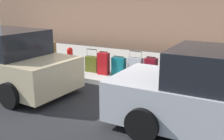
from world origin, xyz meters
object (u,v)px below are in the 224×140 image
(suitcase_silver_5, at_px, (135,68))
(bollard_post, at_px, (55,55))
(parked_car_beige_1, at_px, (5,62))
(suitcase_navy_3, at_px, (167,74))
(suitcase_teal_6, at_px, (119,67))
(suitcase_olive_1, at_px, (203,75))
(suitcase_red_7, at_px, (104,64))
(suitcase_maroon_4, at_px, (151,69))
(suitcase_olive_8, at_px, (92,64))
(suitcase_black_2, at_px, (185,72))
(fire_hydrant, at_px, (70,58))

(suitcase_silver_5, xyz_separation_m, bollard_post, (3.05, 0.18, 0.14))
(bollard_post, xyz_separation_m, parked_car_beige_1, (-0.00, 2.11, 0.19))
(suitcase_navy_3, distance_m, suitcase_teal_6, 1.58)
(suitcase_olive_1, bearing_deg, suitcase_red_7, 1.11)
(suitcase_teal_6, relative_size, bollard_post, 0.70)
(suitcase_maroon_4, xyz_separation_m, suitcase_red_7, (1.59, 0.07, 0.01))
(suitcase_navy_3, xyz_separation_m, suitcase_olive_8, (2.60, 0.03, 0.00))
(suitcase_navy_3, bearing_deg, suitcase_maroon_4, 5.52)
(parked_car_beige_1, bearing_deg, suitcase_black_2, -152.98)
(suitcase_olive_1, xyz_separation_m, suitcase_navy_3, (1.01, -0.06, -0.12))
(suitcase_black_2, bearing_deg, suitcase_silver_5, 1.13)
(suitcase_black_2, relative_size, suitcase_teal_6, 1.56)
(suitcase_maroon_4, bearing_deg, suitcase_navy_3, -174.48)
(suitcase_navy_3, bearing_deg, fire_hydrant, 0.83)
(suitcase_red_7, bearing_deg, suitcase_olive_8, -10.75)
(suitcase_olive_1, bearing_deg, suitcase_black_2, -8.29)
(fire_hydrant, bearing_deg, suitcase_olive_1, 179.85)
(suitcase_navy_3, xyz_separation_m, suitcase_silver_5, (1.02, 0.02, 0.06))
(suitcase_olive_1, bearing_deg, fire_hydrant, -0.15)
(suitcase_teal_6, height_order, fire_hydrant, fire_hydrant)
(suitcase_black_2, bearing_deg, parked_car_beige_1, 27.02)
(suitcase_maroon_4, distance_m, parked_car_beige_1, 4.23)
(parked_car_beige_1, bearing_deg, suitcase_red_7, -131.98)
(bollard_post, relative_size, parked_car_beige_1, 0.21)
(suitcase_black_2, relative_size, fire_hydrant, 1.33)
(fire_hydrant, relative_size, bollard_post, 0.82)
(suitcase_teal_6, bearing_deg, suitcase_black_2, -178.62)
(suitcase_olive_1, xyz_separation_m, suitcase_maroon_4, (1.51, -0.01, -0.04))
(suitcase_olive_1, distance_m, suitcase_teal_6, 2.60)
(suitcase_black_2, xyz_separation_m, fire_hydrant, (3.99, 0.06, 0.03))
(suitcase_black_2, bearing_deg, suitcase_maroon_4, 3.49)
(fire_hydrant, bearing_deg, suitcase_teal_6, -179.60)
(suitcase_silver_5, bearing_deg, suitcase_olive_8, 0.34)
(suitcase_olive_8, height_order, parked_car_beige_1, parked_car_beige_1)
(suitcase_black_2, xyz_separation_m, suitcase_red_7, (2.59, 0.14, -0.01))
(suitcase_black_2, relative_size, bollard_post, 1.09)
(suitcase_silver_5, relative_size, suitcase_red_7, 1.12)
(suitcase_silver_5, xyz_separation_m, parked_car_beige_1, (3.05, 2.30, 0.32))
(suitcase_navy_3, distance_m, fire_hydrant, 3.50)
(suitcase_navy_3, height_order, suitcase_silver_5, suitcase_silver_5)
(suitcase_maroon_4, relative_size, parked_car_beige_1, 0.17)
(suitcase_olive_1, relative_size, suitcase_black_2, 0.97)
(suitcase_olive_8, bearing_deg, suitcase_red_7, 169.25)
(suitcase_silver_5, height_order, parked_car_beige_1, parked_car_beige_1)
(fire_hydrant, bearing_deg, suitcase_red_7, 177.06)
(suitcase_olive_1, xyz_separation_m, suitcase_olive_8, (3.61, -0.04, -0.12))
(suitcase_olive_1, xyz_separation_m, bollard_post, (5.08, 0.14, 0.08))
(suitcase_olive_1, distance_m, parked_car_beige_1, 5.56)
(suitcase_silver_5, bearing_deg, suitcase_red_7, 5.61)
(suitcase_maroon_4, bearing_deg, bollard_post, 2.45)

